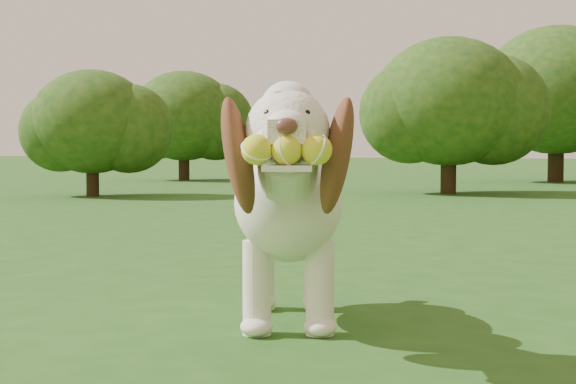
% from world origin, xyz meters
% --- Properties ---
extents(ground, '(80.00, 80.00, 0.00)m').
position_xyz_m(ground, '(0.00, 0.00, 0.00)').
color(ground, '#204B15').
rests_on(ground, ground).
extents(dog, '(0.65, 1.15, 0.77)m').
position_xyz_m(dog, '(0.08, 0.01, 0.41)').
color(dog, white).
rests_on(dog, ground).
extents(shrub_a, '(1.42, 1.42, 1.47)m').
position_xyz_m(shrub_a, '(-4.56, 6.22, 0.87)').
color(shrub_a, '#382314').
rests_on(shrub_a, ground).
extents(shrub_i, '(2.43, 2.43, 2.51)m').
position_xyz_m(shrub_i, '(0.32, 12.17, 1.48)').
color(shrub_i, '#382314').
rests_on(shrub_i, ground).
extents(shrub_b, '(1.85, 1.85, 1.91)m').
position_xyz_m(shrub_b, '(-0.75, 8.15, 1.13)').
color(shrub_b, '#382314').
rests_on(shrub_b, ground).
extents(shrub_e, '(1.80, 1.80, 1.86)m').
position_xyz_m(shrub_e, '(-5.69, 10.89, 1.09)').
color(shrub_e, '#382314').
rests_on(shrub_e, ground).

